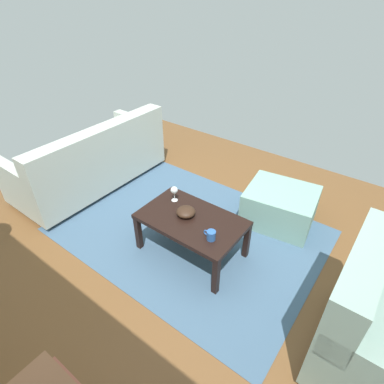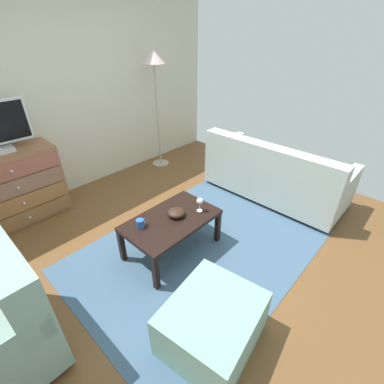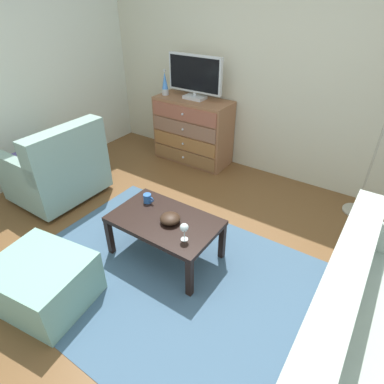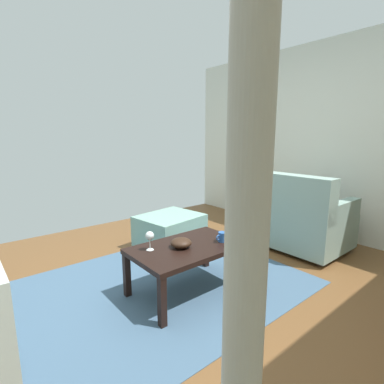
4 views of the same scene
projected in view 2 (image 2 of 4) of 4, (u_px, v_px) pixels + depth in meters
The scene contains 11 objects.
ground_plane at pixel (174, 252), 2.90m from camera, with size 5.25×4.67×0.05m, color brown.
wall_accent_rear at pixel (58, 100), 3.45m from camera, with size 5.25×0.12×2.52m, color beige.
area_rug at pixel (200, 249), 2.90m from camera, with size 2.60×1.90×0.01m, color #3F5C76.
dresser at pixel (14, 188), 3.15m from camera, with size 1.04×0.49×0.88m.
coffee_table at pixel (171, 223), 2.71m from camera, with size 0.95×0.58×0.41m.
wine_glass at pixel (200, 202), 2.74m from camera, with size 0.07×0.07×0.16m.
mug at pixel (140, 223), 2.55m from camera, with size 0.11×0.08×0.08m.
bowl_decorative at pixel (176, 213), 2.70m from camera, with size 0.18×0.18×0.08m, color #312015.
couch_large at pixel (274, 175), 3.67m from camera, with size 0.85×1.86×0.83m.
ottoman at pixel (212, 324), 1.96m from camera, with size 0.70×0.60×0.39m, color #79A597.
standing_lamp at pixel (154, 69), 3.93m from camera, with size 0.32×0.32×1.79m.
Camera 2 is at (-1.43, -1.60, 2.05)m, focal length 25.01 mm.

